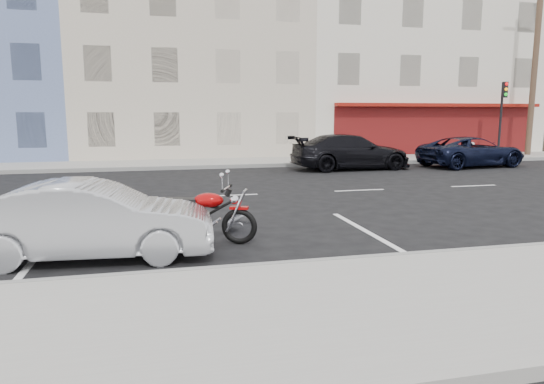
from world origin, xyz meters
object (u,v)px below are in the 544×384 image
at_px(utility_pole, 535,67).
at_px(suv_far, 472,152).
at_px(car_far, 351,152).
at_px(traffic_light, 502,109).
at_px(fire_hydrant, 472,149).
at_px(sedan_silver, 92,220).
at_px(motorcycle, 241,218).

xyz_separation_m(utility_pole, suv_far, (-5.93, -3.44, -4.08)).
distance_m(utility_pole, car_far, 12.62).
height_order(traffic_light, car_far, traffic_light).
bearing_deg(car_far, traffic_light, -75.05).
relative_size(fire_hydrant, suv_far, 0.15).
bearing_deg(sedan_silver, motorcycle, -78.20).
relative_size(sedan_silver, suv_far, 0.80).
bearing_deg(utility_pole, sedan_silver, -145.35).
bearing_deg(utility_pole, traffic_light, -172.39).
bearing_deg(fire_hydrant, motorcycle, -136.61).
height_order(fire_hydrant, motorcycle, motorcycle).
bearing_deg(suv_far, car_far, 80.03).
xyz_separation_m(utility_pole, fire_hydrant, (-3.50, -0.10, -4.21)).
height_order(fire_hydrant, sedan_silver, sedan_silver).
height_order(motorcycle, car_far, car_far).
relative_size(utility_pole, sedan_silver, 2.35).
height_order(traffic_light, suv_far, traffic_light).
bearing_deg(traffic_light, suv_far, -141.13).
xyz_separation_m(motorcycle, car_far, (6.55, 10.75, 0.27)).
height_order(utility_pole, sedan_silver, utility_pole).
xyz_separation_m(traffic_light, motorcycle, (-16.10, -13.63, -2.09)).
bearing_deg(sedan_silver, traffic_light, -48.47).
height_order(utility_pole, car_far, utility_pole).
distance_m(motorcycle, car_far, 12.59).
distance_m(traffic_light, suv_far, 5.39).
bearing_deg(sedan_silver, car_far, -34.57).
xyz_separation_m(motorcycle, sedan_silver, (-2.47, -0.31, 0.16)).
height_order(utility_pole, fire_hydrant, utility_pole).
bearing_deg(motorcycle, sedan_silver, -152.41).
relative_size(fire_hydrant, sedan_silver, 0.19).
bearing_deg(traffic_light, fire_hydrant, 173.64).
distance_m(sedan_silver, suv_far, 18.17).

